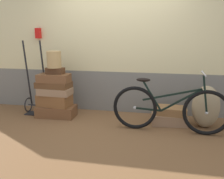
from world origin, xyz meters
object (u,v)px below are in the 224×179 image
(suitcase_3, at_px, (54,85))
(luggage_trolley, at_px, (37,96))
(suitcase_2, at_px, (55,91))
(wicker_basket, at_px, (54,59))
(suitcase_4, at_px, (54,78))
(burlap_sack, at_px, (206,107))
(bicycle, at_px, (169,109))
(suitcase_6, at_px, (169,119))
(suitcase_7, at_px, (171,111))
(suitcase_5, at_px, (55,71))
(suitcase_1, at_px, (55,100))
(suitcase_0, at_px, (56,111))

(suitcase_3, relative_size, luggage_trolley, 0.44)
(suitcase_2, xyz_separation_m, wicker_basket, (-0.00, 0.03, 0.58))
(suitcase_2, height_order, luggage_trolley, luggage_trolley)
(suitcase_2, relative_size, suitcase_4, 1.04)
(suitcase_3, height_order, burlap_sack, burlap_sack)
(suitcase_4, bearing_deg, bicycle, -11.58)
(suitcase_6, bearing_deg, suitcase_2, 176.13)
(suitcase_7, relative_size, bicycle, 0.29)
(suitcase_7, relative_size, burlap_sack, 0.75)
(suitcase_3, bearing_deg, suitcase_5, 47.50)
(suitcase_7, bearing_deg, suitcase_2, -176.21)
(luggage_trolley, relative_size, burlap_sack, 2.00)
(wicker_basket, bearing_deg, luggage_trolley, 166.29)
(suitcase_6, bearing_deg, suitcase_1, 175.69)
(suitcase_5, relative_size, suitcase_7, 0.61)
(suitcase_5, xyz_separation_m, suitcase_7, (2.09, -0.02, -0.62))
(suitcase_0, bearing_deg, bicycle, -11.36)
(suitcase_5, distance_m, burlap_sack, 2.69)
(suitcase_0, bearing_deg, suitcase_2, 175.29)
(wicker_basket, height_order, bicycle, wicker_basket)
(suitcase_1, relative_size, suitcase_2, 1.03)
(suitcase_3, bearing_deg, bicycle, -5.88)
(suitcase_4, xyz_separation_m, luggage_trolley, (-0.45, 0.13, -0.40))
(luggage_trolley, bearing_deg, burlap_sack, -2.80)
(suitcase_5, bearing_deg, bicycle, -9.17)
(suitcase_1, xyz_separation_m, burlap_sack, (2.67, -0.03, 0.04))
(suitcase_4, bearing_deg, suitcase_1, 142.67)
(suitcase_6, relative_size, wicker_basket, 1.95)
(suitcase_0, relative_size, wicker_basket, 2.35)
(suitcase_0, xyz_separation_m, suitcase_3, (-0.03, 0.01, 0.50))
(suitcase_0, relative_size, suitcase_7, 1.35)
(suitcase_1, bearing_deg, suitcase_0, -18.50)
(suitcase_4, height_order, bicycle, bicycle)
(suitcase_0, height_order, bicycle, bicycle)
(wicker_basket, bearing_deg, suitcase_2, -86.98)
(suitcase_7, bearing_deg, bicycle, -93.60)
(suitcase_1, height_order, suitcase_4, suitcase_4)
(suitcase_6, bearing_deg, burlap_sack, -8.06)
(suitcase_4, bearing_deg, burlap_sack, -2.70)
(suitcase_4, relative_size, luggage_trolley, 0.41)
(suitcase_1, relative_size, suitcase_6, 1.04)
(burlap_sack, bearing_deg, bicycle, -151.71)
(suitcase_0, height_order, suitcase_1, suitcase_1)
(suitcase_7, distance_m, luggage_trolley, 2.55)
(suitcase_2, xyz_separation_m, suitcase_7, (2.09, 0.02, -0.24))
(wicker_basket, relative_size, luggage_trolley, 0.21)
(suitcase_1, distance_m, suitcase_7, 2.12)
(suitcase_4, height_order, burlap_sack, suitcase_4)
(suitcase_1, bearing_deg, bicycle, -2.82)
(suitcase_1, xyz_separation_m, wicker_basket, (0.03, 0.01, 0.76))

